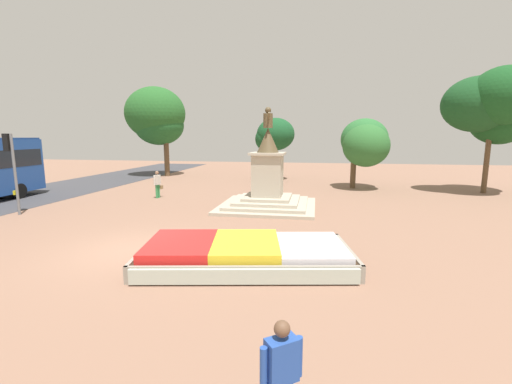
% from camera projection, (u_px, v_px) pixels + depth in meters
% --- Properties ---
extents(ground_plane, '(76.88, 76.88, 0.00)m').
position_uv_depth(ground_plane, '(132.00, 250.00, 11.06)').
color(ground_plane, '#8C6651').
extents(flower_planter, '(6.41, 3.96, 0.68)m').
position_uv_depth(flower_planter, '(243.00, 254.00, 9.78)').
color(flower_planter, '#38281C').
rests_on(flower_planter, ground_plane).
extents(statue_monument, '(4.84, 4.84, 5.07)m').
position_uv_depth(statue_monument, '(268.00, 187.00, 17.51)').
color(statue_monument, '#B0A692').
rests_on(statue_monument, ground_plane).
extents(traffic_light_mid_block, '(0.42, 0.31, 3.76)m').
position_uv_depth(traffic_light_mid_block, '(11.00, 160.00, 15.65)').
color(traffic_light_mid_block, slate).
rests_on(traffic_light_mid_block, ground_plane).
extents(pedestrian_with_handbag, '(0.33, 0.72, 1.62)m').
position_uv_depth(pedestrian_with_handbag, '(158.00, 183.00, 20.32)').
color(pedestrian_with_handbag, '#338C4C').
rests_on(pedestrian_with_handbag, ground_plane).
extents(pedestrian_near_planter, '(0.48, 0.40, 1.52)m').
position_uv_depth(pedestrian_near_planter, '(281.00, 372.00, 4.06)').
color(pedestrian_near_planter, black).
rests_on(pedestrian_near_planter, ground_plane).
extents(park_tree_far_left, '(5.64, 5.44, 7.75)m').
position_uv_depth(park_tree_far_left, '(494.00, 106.00, 21.14)').
color(park_tree_far_left, brown).
rests_on(park_tree_far_left, ground_plane).
extents(park_tree_behind_statue, '(3.23, 3.85, 4.88)m').
position_uv_depth(park_tree_behind_statue, '(365.00, 143.00, 23.54)').
color(park_tree_behind_statue, brown).
rests_on(park_tree_behind_statue, ground_plane).
extents(park_tree_far_right, '(3.28, 2.97, 5.16)m').
position_uv_depth(park_tree_far_right, '(273.00, 136.00, 28.46)').
color(park_tree_far_right, '#4C3823').
rests_on(park_tree_far_right, ground_plane).
extents(park_tree_street_side, '(5.47, 5.12, 8.09)m').
position_uv_depth(park_tree_street_side, '(157.00, 118.00, 31.30)').
color(park_tree_street_side, brown).
rests_on(park_tree_street_side, ground_plane).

